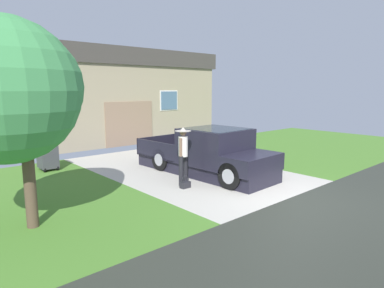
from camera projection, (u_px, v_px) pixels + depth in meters
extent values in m
cube|color=beige|center=(181.00, 170.00, 12.29)|extent=(5.20, 9.00, 0.06)
cube|color=#4A7E2C|center=(304.00, 144.00, 17.92)|extent=(12.00, 9.00, 0.06)
cube|color=black|center=(203.00, 167.00, 11.71)|extent=(1.99, 5.30, 0.42)
cube|color=black|center=(215.00, 146.00, 11.18)|extent=(1.99, 2.04, 1.18)
cube|color=#1E2833|center=(215.00, 136.00, 11.13)|extent=(1.75, 1.87, 0.50)
cube|color=black|center=(252.00, 163.00, 10.17)|extent=(1.94, 1.16, 0.53)
cube|color=black|center=(174.00, 154.00, 12.74)|extent=(2.00, 2.28, 0.06)
cube|color=black|center=(192.00, 144.00, 13.33)|extent=(0.16, 2.20, 0.62)
cube|color=black|center=(155.00, 150.00, 12.06)|extent=(0.16, 2.20, 0.62)
cube|color=black|center=(157.00, 144.00, 13.45)|extent=(1.90, 0.15, 0.62)
cube|color=black|center=(251.00, 137.00, 11.38)|extent=(0.11, 0.18, 0.20)
cylinder|color=black|center=(263.00, 167.00, 10.89)|extent=(0.30, 0.81, 0.80)
cylinder|color=#9E9EA3|center=(263.00, 167.00, 10.89)|extent=(0.30, 0.45, 0.44)
cylinder|color=black|center=(231.00, 176.00, 9.77)|extent=(0.30, 0.81, 0.80)
cylinder|color=#9E9EA3|center=(231.00, 176.00, 9.77)|extent=(0.30, 0.45, 0.44)
cylinder|color=black|center=(194.00, 153.00, 13.16)|extent=(0.30, 0.81, 0.80)
cylinder|color=#9E9EA3|center=(194.00, 153.00, 13.16)|extent=(0.30, 0.45, 0.44)
cylinder|color=black|center=(161.00, 159.00, 12.03)|extent=(0.30, 0.81, 0.80)
cylinder|color=#9E9EA3|center=(161.00, 159.00, 12.03)|extent=(0.30, 0.45, 0.44)
cylinder|color=black|center=(181.00, 171.00, 10.08)|extent=(0.13, 0.13, 0.91)
cylinder|color=black|center=(185.00, 169.00, 10.37)|extent=(0.13, 0.13, 0.91)
cylinder|color=silver|center=(183.00, 146.00, 10.10)|extent=(0.28, 0.28, 0.61)
cylinder|color=brown|center=(181.00, 149.00, 9.96)|extent=(0.09, 0.09, 0.64)
cylinder|color=brown|center=(185.00, 147.00, 10.26)|extent=(0.09, 0.09, 0.64)
sphere|color=brown|center=(183.00, 132.00, 10.03)|extent=(0.20, 0.20, 0.20)
cylinder|color=#BCB2A3|center=(183.00, 131.00, 10.03)|extent=(0.49, 0.49, 0.01)
cone|color=#BCB2A3|center=(183.00, 129.00, 10.02)|extent=(0.21, 0.21, 0.11)
cube|color=#232328|center=(185.00, 185.00, 9.93)|extent=(0.30, 0.18, 0.19)
torus|color=#232328|center=(185.00, 180.00, 9.90)|extent=(0.27, 0.02, 0.27)
cube|color=tan|center=(117.00, 104.00, 19.51)|extent=(10.47, 5.19, 4.10)
cube|color=#423D38|center=(115.00, 60.00, 19.10)|extent=(10.89, 5.39, 0.89)
cube|color=#93755B|center=(130.00, 124.00, 17.24)|extent=(2.74, 0.06, 2.26)
cube|color=slate|center=(169.00, 100.00, 18.74)|extent=(1.10, 0.05, 1.00)
cube|color=silver|center=(169.00, 100.00, 18.75)|extent=(1.23, 0.02, 1.12)
cylinder|color=brown|center=(30.00, 183.00, 6.99)|extent=(0.24, 0.24, 1.93)
sphere|color=#408E4D|center=(5.00, 91.00, 6.61)|extent=(2.93, 2.93, 2.93)
sphere|color=#408E4D|center=(27.00, 87.00, 6.99)|extent=(2.32, 2.32, 2.32)
cube|color=#424247|center=(47.00, 155.00, 12.04)|extent=(0.58, 0.68, 0.95)
cube|color=#2E2E31|center=(46.00, 140.00, 11.96)|extent=(0.60, 0.71, 0.10)
cylinder|color=black|center=(45.00, 170.00, 11.78)|extent=(0.05, 0.18, 0.18)
cylinder|color=black|center=(57.00, 168.00, 12.06)|extent=(0.05, 0.18, 0.18)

